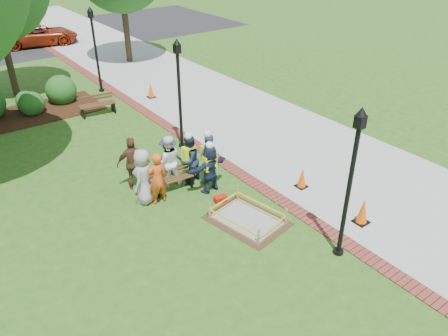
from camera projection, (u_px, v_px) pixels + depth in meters
ground at (234, 217)px, 13.34m from camera, size 100.00×100.00×0.00m
sidewalk at (192, 92)px, 22.88m from camera, size 6.00×60.00×0.02m
brick_edging at (136, 106)px, 21.19m from camera, size 0.50×60.00×0.03m
mulch_bed at (23, 116)px, 20.11m from camera, size 7.00×3.00×0.05m
parking_lot at (9, 42)px, 32.09m from camera, size 36.00×12.00×0.01m
wet_concrete_pad at (247, 215)px, 13.05m from camera, size 2.10×2.57×0.55m
bench_near at (173, 183)px, 14.56m from camera, size 1.42×0.58×0.75m
bench_far at (98, 109)px, 20.14m from camera, size 1.70×0.75×0.89m
cone_front at (363, 212)px, 12.88m from camera, size 0.42×0.42×0.83m
cone_back at (302, 178)px, 14.64m from camera, size 0.37×0.37×0.73m
cone_far at (151, 91)px, 22.00m from camera, size 0.39×0.39×0.77m
toolbox at (221, 199)px, 14.01m from camera, size 0.44×0.28×0.21m
lamp_near at (351, 175)px, 10.67m from camera, size 0.28×0.28×4.26m
lamp_mid at (179, 87)px, 16.23m from camera, size 0.28×0.28×4.26m
lamp_far at (95, 44)px, 21.78m from camera, size 0.28×0.28×4.26m
shrub_c at (34, 114)px, 20.34m from camera, size 1.15×1.15×1.15m
shrub_d at (63, 102)px, 21.61m from camera, size 1.48×1.48×1.48m
shrub_e at (28, 108)px, 20.92m from camera, size 0.93×0.93×0.93m
casual_person_a at (144, 176)px, 13.62m from camera, size 0.70×0.67×1.85m
casual_person_b at (157, 179)px, 13.60m from camera, size 0.56×0.36×1.75m
casual_person_c at (168, 161)px, 14.52m from camera, size 0.68×0.56×1.82m
casual_person_d at (133, 163)px, 14.34m from camera, size 0.69×0.57×1.85m
casual_person_e at (169, 159)px, 14.86m from camera, size 0.59×0.46×1.62m
hivis_worker_a at (210, 167)px, 14.19m from camera, size 0.56×0.39×1.82m
hivis_worker_b at (208, 157)px, 14.61m from camera, size 0.66×0.52×1.97m
hivis_worker_c at (189, 158)px, 14.61m from camera, size 0.66×0.57×1.90m
parked_car_c at (42, 45)px, 31.35m from camera, size 2.86×5.04×1.55m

